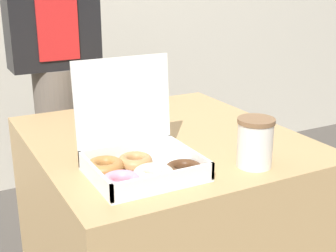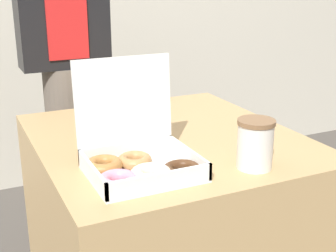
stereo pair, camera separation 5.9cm
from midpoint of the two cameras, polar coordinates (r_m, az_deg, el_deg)
name	(u,v)px [view 1 (the left image)]	position (r m, az deg, el deg)	size (l,w,h in m)	color
table	(163,240)	(1.66, -1.63, -13.71)	(0.81, 0.88, 0.76)	tan
donut_box	(138,160)	(1.20, -5.04, -4.13)	(0.29, 0.27, 0.29)	white
coffee_cup	(255,142)	(1.26, 9.26, -1.98)	(0.10, 0.10, 0.13)	silver
person_customer	(54,48)	(2.04, -14.56, 9.20)	(0.37, 0.23, 1.69)	#665B51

